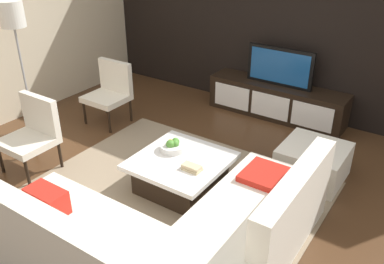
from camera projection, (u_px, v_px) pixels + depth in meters
The scene contains 13 objects.
ground_plane at pixel (183, 196), 4.46m from camera, with size 14.00×14.00×0.00m, color #4C301C.
feature_wall_back at pixel (293, 18), 5.78m from camera, with size 6.40×0.12×2.80m, color black.
area_rug at pixel (176, 192), 4.51m from camera, with size 2.98×2.42×0.01m, color gray.
media_console at pixel (276, 101), 6.10m from camera, with size 2.03×0.48×0.50m.
television at pixel (280, 67), 5.85m from camera, with size 0.98×0.06×0.55m.
sectional_couch at pixel (170, 241), 3.43m from camera, with size 2.29×2.29×0.83m.
coffee_table at pixel (181, 173), 4.49m from camera, with size 0.95×0.96×0.38m.
accent_chair_near at pixel (33, 130), 4.76m from camera, with size 0.56×0.54×0.87m.
floor_lamp at pixel (13, 24), 5.13m from camera, with size 0.30×0.30×1.76m.
ottoman at pixel (313, 162), 4.68m from camera, with size 0.70×0.70×0.40m, color silver.
fruit_bowl at pixel (173, 146), 4.54m from camera, with size 0.28×0.28×0.14m.
accent_chair_far at pixel (111, 89), 5.87m from camera, with size 0.56×0.52×0.87m.
book_stack at pixel (192, 168), 4.20m from camera, with size 0.20×0.13×0.06m.
Camera 1 is at (2.10, -2.95, 2.70)m, focal length 38.70 mm.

